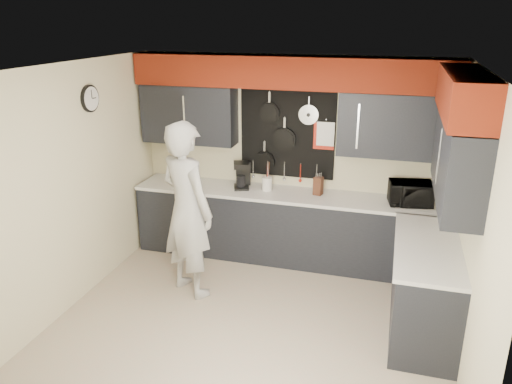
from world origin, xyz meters
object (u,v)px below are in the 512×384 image
(person, at_px, (187,210))
(knife_block, at_px, (318,186))
(microwave, at_px, (410,193))
(coffee_maker, at_px, (242,174))
(utensil_crock, at_px, (267,184))

(person, bearing_deg, knife_block, -109.89)
(microwave, relative_size, coffee_maker, 1.42)
(microwave, height_order, utensil_crock, microwave)
(microwave, xyz_separation_m, utensil_crock, (-1.76, 0.02, -0.05))
(microwave, relative_size, person, 0.25)
(coffee_maker, xyz_separation_m, person, (-0.28, -1.14, -0.09))
(microwave, relative_size, knife_block, 2.18)
(knife_block, bearing_deg, coffee_maker, -166.57)
(knife_block, xyz_separation_m, person, (-1.27, -1.15, -0.03))
(knife_block, xyz_separation_m, utensil_crock, (-0.66, -0.01, -0.03))
(microwave, xyz_separation_m, person, (-2.38, -1.11, -0.05))
(coffee_maker, distance_m, person, 1.17)
(utensil_crock, bearing_deg, microwave, -0.81)
(knife_block, bearing_deg, person, -125.14)
(microwave, bearing_deg, person, -164.75)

